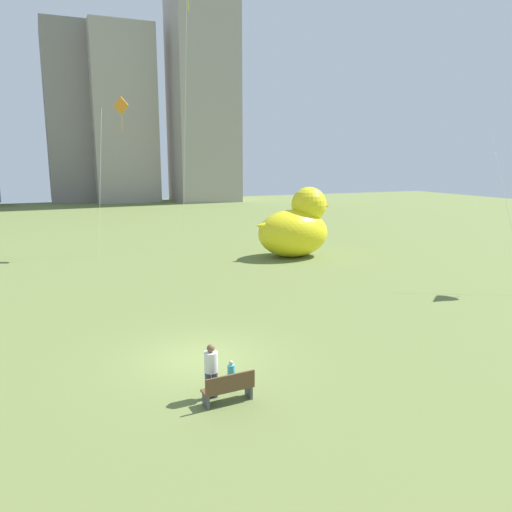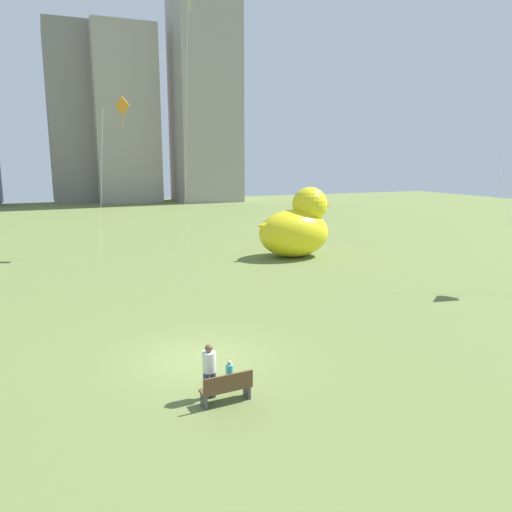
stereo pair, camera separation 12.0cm
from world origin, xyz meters
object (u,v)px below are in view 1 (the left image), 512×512
Objects in this scene: giant_inflatable_duck at (296,227)px; kite_orange at (119,112)px; park_bench at (229,388)px; person_adult at (211,368)px; person_child at (231,374)px.

kite_orange is (-10.72, 6.15, 7.86)m from giant_inflatable_duck.
giant_inflatable_duck reaches higher than park_bench.
kite_orange reaches higher than giant_inflatable_duck.
kite_orange is at bearing 86.89° from person_adult.
person_child is 25.54m from kite_orange.
person_child is (0.35, 0.75, 0.04)m from park_bench.
park_bench is 21.79m from giant_inflatable_duck.
person_child is 0.08× the size of kite_orange.
person_adult is 0.28× the size of giant_inflatable_duck.
giant_inflatable_duck is at bearing 55.97° from person_adult.
park_bench is 0.14× the size of kite_orange.
person_adult is at bearing -93.11° from kite_orange.
person_adult reaches higher than person_child.
person_adult reaches higher than park_bench.
kite_orange is (0.97, 24.48, 9.45)m from park_bench.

